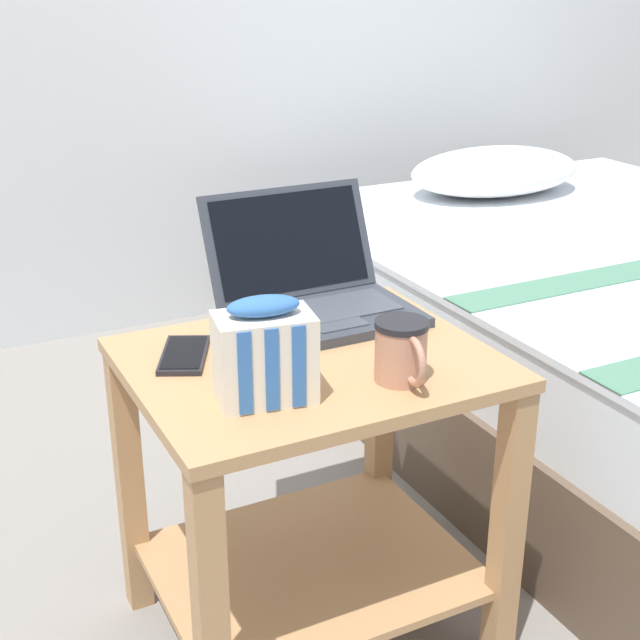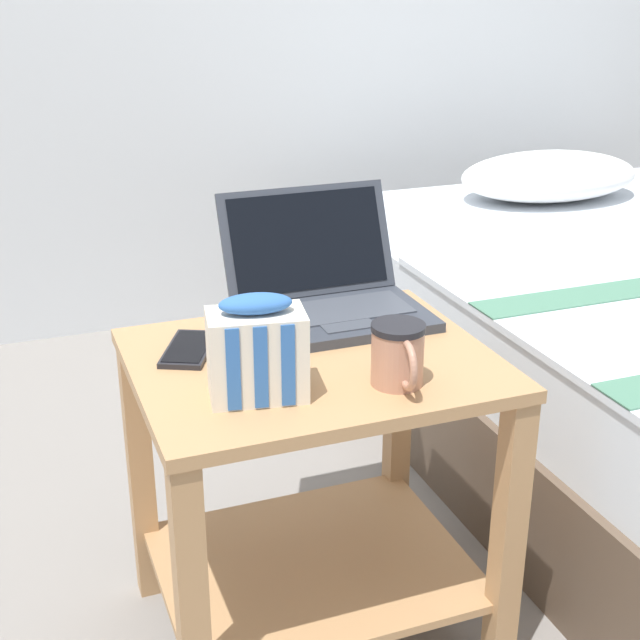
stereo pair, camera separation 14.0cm
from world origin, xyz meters
name	(u,v)px [view 1 (the left image)]	position (x,y,z in m)	size (l,w,h in m)	color
ground_plane	(311,626)	(0.00, 0.00, 0.00)	(8.00, 8.00, 0.00)	gray
bedside_table	(311,464)	(0.00, 0.00, 0.35)	(0.58, 0.48, 0.55)	tan
laptop	(313,292)	(0.09, 0.17, 0.60)	(0.33, 0.30, 0.21)	#333842
mug_front_left	(402,348)	(0.09, -0.14, 0.61)	(0.08, 0.13, 0.10)	tan
snack_bag	(265,353)	(-0.12, -0.10, 0.63)	(0.16, 0.11, 0.16)	silver
cell_phone	(184,355)	(-0.18, 0.10, 0.56)	(0.13, 0.16, 0.01)	black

